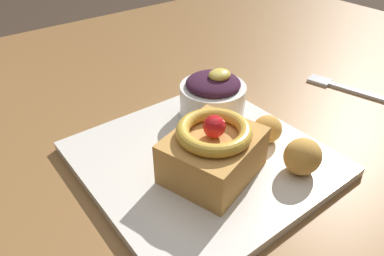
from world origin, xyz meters
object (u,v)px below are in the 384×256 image
(front_plate, at_px, (202,159))
(cake_slice, at_px, (213,151))
(fritter_front, at_px, (303,156))
(fritter_middle, at_px, (267,129))
(fork, at_px, (340,87))
(berry_ramekin, at_px, (213,97))

(front_plate, xyz_separation_m, cake_slice, (-0.01, -0.03, 0.04))
(fritter_front, bearing_deg, fritter_middle, 78.95)
(front_plate, relative_size, cake_slice, 2.20)
(cake_slice, relative_size, fritter_front, 2.76)
(front_plate, height_order, fork, front_plate)
(fritter_front, height_order, fork, fritter_front)
(cake_slice, distance_m, berry_ramekin, 0.12)
(berry_ramekin, bearing_deg, cake_slice, -130.14)
(front_plate, height_order, cake_slice, cake_slice)
(fritter_front, distance_m, fork, 0.25)
(front_plate, distance_m, berry_ramekin, 0.10)
(berry_ramekin, bearing_deg, front_plate, -137.95)
(fritter_front, xyz_separation_m, fork, (0.23, 0.10, -0.03))
(front_plate, xyz_separation_m, fritter_middle, (0.08, -0.03, 0.02))
(cake_slice, height_order, fritter_middle, cake_slice)
(front_plate, distance_m, fritter_middle, 0.09)
(front_plate, relative_size, fritter_middle, 7.30)
(berry_ramekin, distance_m, fork, 0.24)
(front_plate, bearing_deg, berry_ramekin, 42.05)
(cake_slice, bearing_deg, fork, 7.32)
(cake_slice, bearing_deg, fritter_middle, 3.11)
(cake_slice, height_order, fritter_front, cake_slice)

